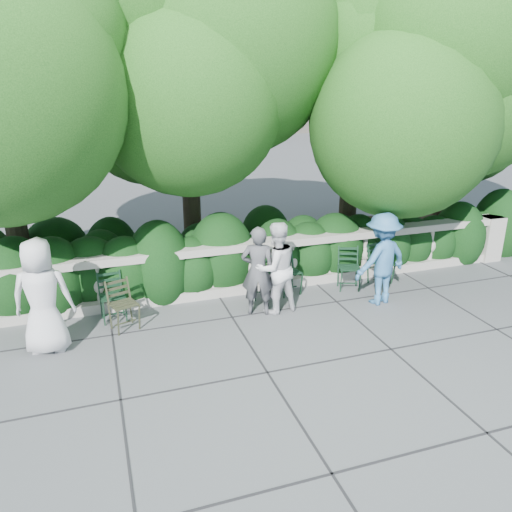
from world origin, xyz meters
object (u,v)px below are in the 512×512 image
object	(u,v)px
chair_c	(292,296)
person_businessman	(42,297)
chair_weathered	(130,332)
person_casual_man	(276,268)
chair_e	(265,301)
person_older_blue	(382,259)
chair_b	(116,324)
chair_f	(385,286)
chair_d	(349,292)
person_woman_grey	(258,271)

from	to	relation	value
chair_c	person_businessman	size ratio (longest dim) A/B	0.47
chair_weathered	person_casual_man	xyz separation A→B (m)	(2.52, 0.00, 0.81)
chair_e	person_older_blue	size ratio (longest dim) A/B	0.50
chair_b	person_casual_man	world-z (taller)	person_casual_man
chair_b	person_older_blue	bearing A→B (deg)	-13.33
chair_c	chair_weathered	xyz separation A→B (m)	(-3.04, -0.47, 0.00)
chair_f	person_older_blue	distance (m)	1.18
chair_c	person_older_blue	size ratio (longest dim) A/B	0.50
chair_d	chair_e	distance (m)	1.69
chair_weathered	chair_d	bearing A→B (deg)	-14.72
chair_b	person_businessman	distance (m)	1.45
chair_e	chair_f	size ratio (longest dim) A/B	1.00
chair_b	person_woman_grey	world-z (taller)	person_woman_grey
person_woman_grey	chair_c	bearing A→B (deg)	-131.37
person_casual_man	chair_d	bearing A→B (deg)	-179.49
chair_f	person_businessman	xyz separation A→B (m)	(-6.18, -0.55, 0.89)
chair_c	person_casual_man	distance (m)	1.07
chair_b	person_woman_grey	bearing A→B (deg)	-14.18
chair_c	chair_e	world-z (taller)	same
chair_c	chair_d	distance (m)	1.14
chair_c	person_older_blue	world-z (taller)	person_older_blue
chair_weathered	person_older_blue	size ratio (longest dim) A/B	0.50
chair_b	chair_d	world-z (taller)	same
person_businessman	person_casual_man	xyz separation A→B (m)	(3.71, 0.19, -0.07)
person_woman_grey	person_casual_man	distance (m)	0.32
chair_e	person_casual_man	distance (m)	0.92
chair_e	person_older_blue	world-z (taller)	person_older_blue
chair_d	chair_f	bearing A→B (deg)	21.10
chair_c	chair_weathered	distance (m)	3.08
chair_d	person_older_blue	xyz separation A→B (m)	(0.28, -0.57, 0.84)
chair_e	person_woman_grey	distance (m)	0.93
person_businessman	person_older_blue	bearing A→B (deg)	-170.88
chair_c	chair_d	xyz separation A→B (m)	(1.13, -0.15, 0.00)
chair_c	person_older_blue	bearing A→B (deg)	-36.00
chair_f	person_older_blue	xyz separation A→B (m)	(-0.54, -0.62, 0.84)
person_woman_grey	person_older_blue	size ratio (longest dim) A/B	0.94
chair_b	person_woman_grey	xyz separation A→B (m)	(2.39, -0.37, 0.79)
chair_e	chair_weathered	world-z (taller)	same
chair_e	person_older_blue	distance (m)	2.24
chair_e	person_casual_man	bearing A→B (deg)	-64.32
chair_weathered	person_woman_grey	xyz separation A→B (m)	(2.20, 0.02, 0.79)
chair_c	chair_e	size ratio (longest dim) A/B	1.00
chair_b	person_woman_grey	distance (m)	2.54
chair_d	person_businessman	distance (m)	5.45
chair_d	person_woman_grey	xyz separation A→B (m)	(-1.96, -0.30, 0.79)
chair_b	person_older_blue	distance (m)	4.75
person_businessman	person_older_blue	world-z (taller)	person_businessman
chair_d	person_businessman	bearing A→B (deg)	-157.17
chair_d	chair_f	xyz separation A→B (m)	(0.82, 0.05, 0.00)
person_woman_grey	person_older_blue	xyz separation A→B (m)	(2.24, -0.27, 0.05)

